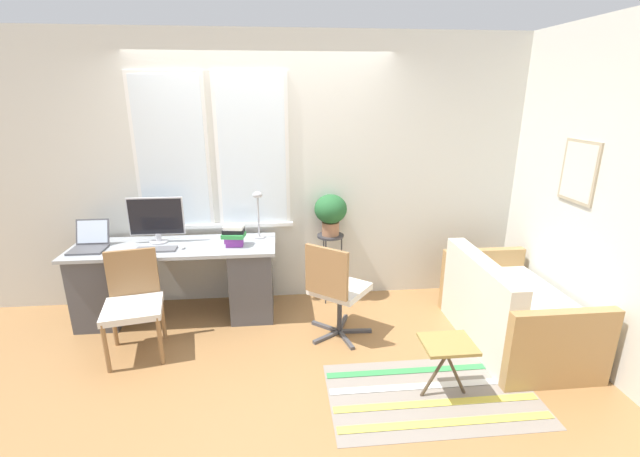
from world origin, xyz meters
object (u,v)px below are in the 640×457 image
desk_chair_wooden (133,301)px  laptop (90,243)px  office_chair_swivel (336,288)px  folding_stool (447,348)px  plant_stand (330,243)px  book_stack (234,235)px  desk_lamp (258,206)px  couch_loveseat (510,312)px  keyboard (156,249)px  monitor (156,219)px  potted_plant (331,211)px  mouse (183,247)px

desk_chair_wooden → laptop: bearing=121.9°
office_chair_swivel → folding_stool: bearing=167.6°
plant_stand → folding_stool: plant_stand is taller
book_stack → folding_stool: book_stack is taller
desk_lamp → plant_stand: size_ratio=0.64×
laptop → office_chair_swivel: size_ratio=0.36×
couch_loveseat → plant_stand: 1.80m
keyboard → couch_loveseat: (3.14, -0.62, -0.47)m
book_stack → monitor: bearing=167.6°
plant_stand → potted_plant: potted_plant is taller
monitor → desk_lamp: size_ratio=1.11×
desk_lamp → office_chair_swivel: desk_lamp is taller
book_stack → office_chair_swivel: (0.91, -0.47, -0.36)m
keyboard → desk_lamp: size_ratio=0.77×
folding_stool → plant_stand: bearing=111.8°
desk_lamp → plant_stand: (0.72, 0.07, -0.43)m
laptop → book_stack: (1.32, -0.04, 0.05)m
mouse → plant_stand: mouse is taller
desk_lamp → desk_chair_wooden: 1.40m
keyboard → office_chair_swivel: bearing=-14.3°
mouse → desk_chair_wooden: bearing=-126.1°
mouse → couch_loveseat: size_ratio=0.04×
laptop → monitor: monitor is taller
desk_chair_wooden → plant_stand: desk_chair_wooden is taller
book_stack → desk_chair_wooden: (-0.81, -0.52, -0.38)m
laptop → mouse: size_ratio=5.69×
couch_loveseat → potted_plant: 1.90m
couch_loveseat → potted_plant: bearing=56.9°
office_chair_swivel → couch_loveseat: size_ratio=0.67×
desk_lamp → office_chair_swivel: size_ratio=0.51×
monitor → mouse: (0.27, -0.21, -0.22)m
keyboard → desk_lamp: desk_lamp is taller
desk_lamp → plant_stand: 0.84m
couch_loveseat → folding_stool: 1.06m
laptop → couch_loveseat: laptop is taller
monitor → desk_chair_wooden: bearing=-96.0°
laptop → office_chair_swivel: laptop is taller
mouse → folding_stool: 2.46m
office_chair_swivel → desk_chair_wooden: bearing=40.4°
desk_chair_wooden → couch_loveseat: (3.24, -0.17, -0.19)m
desk_chair_wooden → potted_plant: bearing=13.4°
desk_lamp → desk_chair_wooden: desk_lamp is taller
office_chair_swivel → potted_plant: bearing=-54.3°
laptop → folding_stool: (2.92, -1.38, -0.41)m
monitor → desk_lamp: desk_lamp is taller
laptop → couch_loveseat: (3.76, -0.73, -0.52)m
laptop → book_stack: size_ratio=1.43×
desk_chair_wooden → potted_plant: (1.76, 0.79, 0.51)m
mouse → folding_stool: (2.06, -1.29, -0.37)m
book_stack → potted_plant: 1.00m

